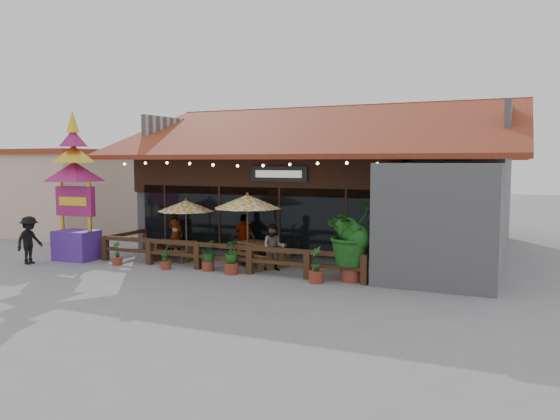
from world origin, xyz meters
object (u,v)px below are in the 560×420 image
at_px(umbrella_left, 186,206).
at_px(pedestrian, 29,240).
at_px(picnic_table_right, 261,250).
at_px(tropical_plant, 352,235).
at_px(thai_sign_tower, 74,176).
at_px(umbrella_right, 247,202).
at_px(picnic_table_left, 175,247).

height_order(umbrella_left, pedestrian, umbrella_left).
bearing_deg(picnic_table_right, tropical_plant, -16.18).
bearing_deg(pedestrian, thai_sign_tower, -39.10).
relative_size(umbrella_left, picnic_table_right, 1.21).
bearing_deg(tropical_plant, umbrella_right, 167.43).
bearing_deg(umbrella_right, umbrella_left, 173.34).
height_order(umbrella_right, pedestrian, umbrella_right).
distance_m(picnic_table_right, thai_sign_tower, 7.46).
relative_size(umbrella_left, pedestrian, 1.55).
distance_m(umbrella_left, tropical_plant, 6.91).
bearing_deg(picnic_table_left, tropical_plant, -6.59).
bearing_deg(picnic_table_right, umbrella_right, -162.42).
xyz_separation_m(umbrella_right, thai_sign_tower, (-6.36, -1.51, 0.88)).
bearing_deg(picnic_table_left, umbrella_left, 62.58).
bearing_deg(umbrella_left, picnic_table_right, -3.23).
relative_size(umbrella_right, thai_sign_tower, 0.48).
xyz_separation_m(umbrella_right, picnic_table_left, (-2.96, -0.09, -1.77)).
bearing_deg(umbrella_left, picnic_table_left, -117.42).
relative_size(picnic_table_left, pedestrian, 0.92).
height_order(picnic_table_left, tropical_plant, tropical_plant).
relative_size(picnic_table_left, thai_sign_tower, 0.26).
bearing_deg(umbrella_right, picnic_table_left, -178.25).
bearing_deg(umbrella_left, tropical_plant, -10.20).
bearing_deg(tropical_plant, picnic_table_right, 163.82).
distance_m(umbrella_right, tropical_plant, 4.20).
distance_m(umbrella_right, thai_sign_tower, 6.60).
relative_size(umbrella_right, picnic_table_left, 1.81).
xyz_separation_m(picnic_table_left, picnic_table_right, (3.41, 0.23, 0.08)).
xyz_separation_m(umbrella_right, tropical_plant, (4.03, -0.90, -0.81)).
bearing_deg(picnic_table_left, picnic_table_right, 3.88).
height_order(umbrella_left, picnic_table_left, umbrella_left).
relative_size(umbrella_right, tropical_plant, 1.13).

